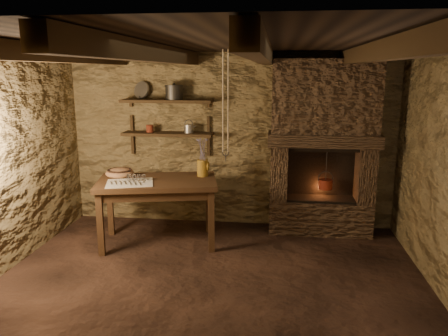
# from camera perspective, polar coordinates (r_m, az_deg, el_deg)

# --- Properties ---
(floor) EXTENTS (4.50, 4.50, 0.00)m
(floor) POSITION_cam_1_polar(r_m,az_deg,el_deg) (4.58, -2.09, -15.40)
(floor) COLOR black
(floor) RESTS_ON ground
(back_wall) EXTENTS (4.50, 0.04, 2.40)m
(back_wall) POSITION_cam_1_polar(r_m,az_deg,el_deg) (6.11, 0.81, 3.62)
(back_wall) COLOR brown
(back_wall) RESTS_ON floor
(front_wall) EXTENTS (4.50, 0.04, 2.40)m
(front_wall) POSITION_cam_1_polar(r_m,az_deg,el_deg) (2.31, -10.41, -11.95)
(front_wall) COLOR brown
(front_wall) RESTS_ON floor
(ceiling) EXTENTS (4.50, 4.00, 0.04)m
(ceiling) POSITION_cam_1_polar(r_m,az_deg,el_deg) (4.06, -2.37, 16.10)
(ceiling) COLOR black
(ceiling) RESTS_ON back_wall
(beam_far_left) EXTENTS (0.14, 3.95, 0.16)m
(beam_far_left) POSITION_cam_1_polar(r_m,az_deg,el_deg) (4.54, -21.94, 13.72)
(beam_far_left) COLOR black
(beam_far_left) RESTS_ON ceiling
(beam_mid_left) EXTENTS (0.14, 3.95, 0.16)m
(beam_mid_left) POSITION_cam_1_polar(r_m,az_deg,el_deg) (4.16, -9.39, 14.62)
(beam_mid_left) COLOR black
(beam_mid_left) RESTS_ON ceiling
(beam_mid_right) EXTENTS (0.14, 3.95, 0.16)m
(beam_mid_right) POSITION_cam_1_polar(r_m,az_deg,el_deg) (4.00, 4.97, 14.82)
(beam_mid_right) COLOR black
(beam_mid_right) RESTS_ON ceiling
(beam_far_right) EXTENTS (0.14, 3.95, 0.16)m
(beam_far_right) POSITION_cam_1_polar(r_m,az_deg,el_deg) (4.09, 19.57, 14.12)
(beam_far_right) COLOR black
(beam_far_right) RESTS_ON ceiling
(shelf_lower) EXTENTS (1.25, 0.30, 0.04)m
(shelf_lower) POSITION_cam_1_polar(r_m,az_deg,el_deg) (6.09, -7.36, 4.44)
(shelf_lower) COLOR black
(shelf_lower) RESTS_ON back_wall
(shelf_upper) EXTENTS (1.25, 0.30, 0.04)m
(shelf_upper) POSITION_cam_1_polar(r_m,az_deg,el_deg) (6.04, -7.48, 8.67)
(shelf_upper) COLOR black
(shelf_upper) RESTS_ON back_wall
(hearth) EXTENTS (1.43, 0.51, 2.30)m
(hearth) POSITION_cam_1_polar(r_m,az_deg,el_deg) (5.87, 12.80, 3.20)
(hearth) COLOR #35261A
(hearth) RESTS_ON floor
(work_table) EXTENTS (1.59, 1.11, 0.83)m
(work_table) POSITION_cam_1_polar(r_m,az_deg,el_deg) (5.58, -8.61, -5.34)
(work_table) COLOR #362213
(work_table) RESTS_ON floor
(linen_cloth) EXTENTS (0.65, 0.58, 0.01)m
(linen_cloth) POSITION_cam_1_polar(r_m,az_deg,el_deg) (5.37, -12.21, -1.91)
(linen_cloth) COLOR white
(linen_cloth) RESTS_ON work_table
(pewter_cutlery_row) EXTENTS (0.49, 0.30, 0.01)m
(pewter_cutlery_row) POSITION_cam_1_polar(r_m,az_deg,el_deg) (5.35, -12.28, -1.86)
(pewter_cutlery_row) COLOR gray
(pewter_cutlery_row) RESTS_ON linen_cloth
(drinking_glasses) EXTENTS (0.18, 0.05, 0.07)m
(drinking_glasses) POSITION_cam_1_polar(r_m,az_deg,el_deg) (5.45, -11.70, -1.25)
(drinking_glasses) COLOR silver
(drinking_glasses) RESTS_ON linen_cloth
(stoneware_jug) EXTENTS (0.16, 0.16, 0.49)m
(stoneware_jug) POSITION_cam_1_polar(r_m,az_deg,el_deg) (5.57, -2.80, 1.06)
(stoneware_jug) COLOR olive
(stoneware_jug) RESTS_ON work_table
(wooden_bowl) EXTENTS (0.43, 0.43, 0.13)m
(wooden_bowl) POSITION_cam_1_polar(r_m,az_deg,el_deg) (5.74, -13.46, -0.65)
(wooden_bowl) COLOR #9A6843
(wooden_bowl) RESTS_ON work_table
(iron_stockpot) EXTENTS (0.29, 0.29, 0.17)m
(iron_stockpot) POSITION_cam_1_polar(r_m,az_deg,el_deg) (6.01, -6.53, 9.70)
(iron_stockpot) COLOR #282724
(iron_stockpot) RESTS_ON shelf_upper
(tin_pan) EXTENTS (0.26, 0.20, 0.24)m
(tin_pan) POSITION_cam_1_polar(r_m,az_deg,el_deg) (6.23, -10.72, 9.97)
(tin_pan) COLOR #A6A7A1
(tin_pan) RESTS_ON shelf_upper
(small_kettle) EXTENTS (0.19, 0.16, 0.18)m
(small_kettle) POSITION_cam_1_polar(r_m,az_deg,el_deg) (6.01, -4.62, 5.14)
(small_kettle) COLOR #A6A7A1
(small_kettle) RESTS_ON shelf_lower
(rusty_tin) EXTENTS (0.10, 0.10, 0.10)m
(rusty_tin) POSITION_cam_1_polar(r_m,az_deg,el_deg) (6.14, -9.66, 5.10)
(rusty_tin) COLOR maroon
(rusty_tin) RESTS_ON shelf_lower
(red_pot) EXTENTS (0.22, 0.22, 0.54)m
(red_pot) POSITION_cam_1_polar(r_m,az_deg,el_deg) (5.93, 13.11, -1.97)
(red_pot) COLOR maroon
(red_pot) RESTS_ON hearth
(hanging_ropes) EXTENTS (0.08, 0.08, 1.20)m
(hanging_ropes) POSITION_cam_1_polar(r_m,az_deg,el_deg) (5.09, 0.21, 8.63)
(hanging_ropes) COLOR tan
(hanging_ropes) RESTS_ON ceiling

